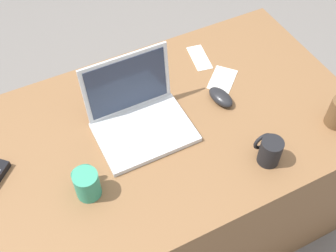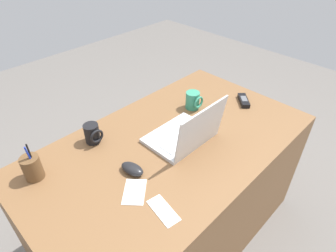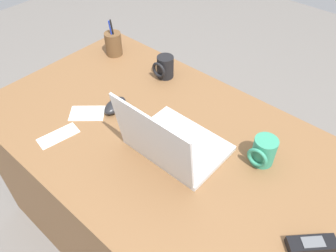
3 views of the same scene
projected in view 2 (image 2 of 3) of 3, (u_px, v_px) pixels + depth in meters
ground_plane at (170, 228)px, 1.78m from camera, size 6.00×6.00×0.00m
desk at (170, 192)px, 1.57m from camera, size 1.41×0.81×0.70m
laptop at (185, 133)px, 1.34m from camera, size 0.31×0.26×0.24m
computer_mouse at (132, 169)px, 1.19m from camera, size 0.08×0.12×0.04m
coffee_mug_white at (92, 134)px, 1.34m from camera, size 0.07×0.08×0.10m
coffee_mug_tall at (193, 100)px, 1.57m from camera, size 0.08×0.09×0.10m
cordless_phone at (244, 100)px, 1.63m from camera, size 0.12×0.12×0.03m
pen_holder at (32, 168)px, 1.15m from camera, size 0.08×0.08×0.18m
paper_note_near_laptop at (163, 210)px, 1.05m from camera, size 0.08×0.15×0.00m
paper_note_left at (134, 192)px, 1.12m from camera, size 0.15×0.15×0.00m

